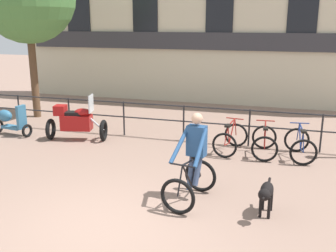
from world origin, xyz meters
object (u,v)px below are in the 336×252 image
at_px(parked_motorcycle, 76,121).
at_px(parked_bicycle_near_lamp, 230,139).
at_px(cyclist_with_bike, 193,162).
at_px(dog, 266,193).
at_px(parked_scooter, 11,120).
at_px(parked_bicycle_mid_right, 300,145).
at_px(parked_bicycle_mid_left, 264,142).

bearing_deg(parked_motorcycle, parked_bicycle_near_lamp, -99.61).
height_order(cyclist_with_bike, parked_bicycle_near_lamp, cyclist_with_bike).
height_order(dog, parked_scooter, parked_scooter).
relative_size(parked_bicycle_near_lamp, parked_bicycle_mid_right, 1.01).
bearing_deg(parked_bicycle_mid_left, parked_scooter, -1.78).
bearing_deg(parked_bicycle_mid_right, cyclist_with_bike, 48.91).
xyz_separation_m(dog, parked_bicycle_near_lamp, (-1.12, 3.40, -0.09)).
relative_size(cyclist_with_bike, dog, 1.82).
xyz_separation_m(parked_bicycle_near_lamp, parked_bicycle_mid_right, (1.76, -0.00, 0.00)).
bearing_deg(parked_bicycle_near_lamp, cyclist_with_bike, 93.31).
height_order(parked_bicycle_mid_right, parked_scooter, parked_scooter).
xyz_separation_m(parked_bicycle_near_lamp, parked_scooter, (-6.68, -0.30, 0.10)).
bearing_deg(parked_bicycle_mid_left, parked_bicycle_near_lamp, -4.04).
xyz_separation_m(parked_bicycle_mid_left, parked_scooter, (-7.56, -0.30, 0.10)).
bearing_deg(parked_scooter, dog, -103.24).
bearing_deg(cyclist_with_bike, parked_scooter, 165.61).
height_order(cyclist_with_bike, parked_bicycle_mid_left, cyclist_with_bike).
distance_m(parked_motorcycle, parked_scooter, 2.21).
distance_m(parked_motorcycle, parked_bicycle_near_lamp, 4.48).
relative_size(parked_bicycle_mid_left, parked_bicycle_mid_right, 0.97).
height_order(parked_motorcycle, parked_bicycle_mid_right, parked_motorcycle).
bearing_deg(dog, cyclist_with_bike, 172.05).
height_order(cyclist_with_bike, parked_scooter, cyclist_with_bike).
relative_size(cyclist_with_bike, parked_bicycle_near_lamp, 1.42).
relative_size(parked_bicycle_mid_right, parked_scooter, 0.90).
bearing_deg(parked_scooter, parked_bicycle_near_lamp, -78.97).
height_order(parked_motorcycle, parked_bicycle_near_lamp, parked_motorcycle).
height_order(dog, parked_bicycle_mid_left, parked_bicycle_mid_left).
height_order(parked_bicycle_mid_left, parked_scooter, parked_scooter).
relative_size(dog, parked_bicycle_mid_right, 0.78).
bearing_deg(parked_bicycle_near_lamp, parked_bicycle_mid_right, -171.40).
bearing_deg(cyclist_with_bike, parked_bicycle_near_lamp, 94.02).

